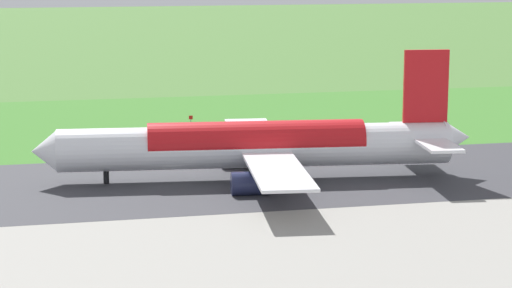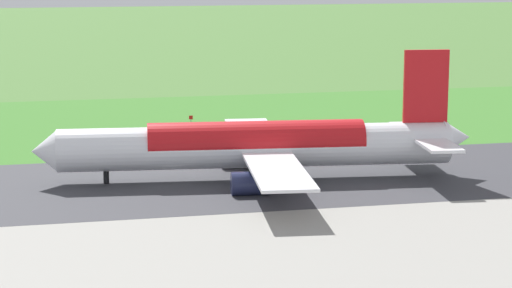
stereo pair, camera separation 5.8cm
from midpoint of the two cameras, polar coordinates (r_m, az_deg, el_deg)
The scene contains 6 objects.
ground_plane at distance 120.63m, azimuth -4.85°, elevation -2.30°, with size 800.00×800.00×0.00m, color #477233.
runway_asphalt at distance 120.63m, azimuth -4.85°, elevation -2.29°, with size 600.00×30.79×0.06m, color #38383D.
grass_verge_foreground at distance 152.40m, azimuth -6.51°, elevation 0.46°, with size 600.00×80.00×0.04m, color #3C782B.
airliner_main at distance 121.55m, azimuth 0.19°, elevation -0.06°, with size 54.15×44.38×15.88m.
no_stopping_sign at distance 156.47m, azimuth -3.74°, elevation 1.30°, with size 0.60×0.10×2.34m.
traffic_cone_orange at distance 151.78m, azimuth -5.62°, elevation 0.54°, with size 0.40×0.40×0.55m, color orange.
Camera 2 is at (15.40, 116.43, 27.58)m, focal length 69.80 mm.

